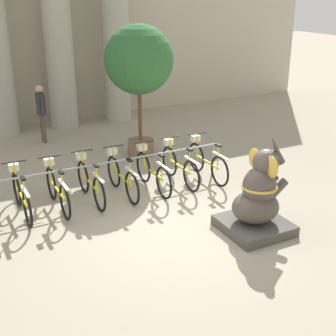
{
  "coord_description": "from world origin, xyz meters",
  "views": [
    {
      "loc": [
        -3.73,
        -6.85,
        4.25
      ],
      "look_at": [
        0.08,
        0.52,
        1.0
      ],
      "focal_mm": 50.0,
      "sensor_mm": 36.0,
      "label": 1
    }
  ],
  "objects_px": {
    "bicycle_7": "(179,166)",
    "person_pedestrian": "(41,108)",
    "potted_tree": "(139,63)",
    "bicycle_3": "(57,189)",
    "bicycle_6": "(153,172)",
    "bicycle_4": "(90,182)",
    "bicycle_5": "(122,177)",
    "bicycle_8": "(207,161)",
    "bicycle_2": "(21,196)",
    "elephant_statue": "(258,200)"
  },
  "relations": [
    {
      "from": "bicycle_7",
      "to": "person_pedestrian",
      "type": "bearing_deg",
      "value": 114.8
    },
    {
      "from": "bicycle_4",
      "to": "person_pedestrian",
      "type": "distance_m",
      "value": 4.46
    },
    {
      "from": "bicycle_6",
      "to": "elephant_statue",
      "type": "distance_m",
      "value": 2.73
    },
    {
      "from": "bicycle_7",
      "to": "potted_tree",
      "type": "height_order",
      "value": "potted_tree"
    },
    {
      "from": "bicycle_3",
      "to": "potted_tree",
      "type": "distance_m",
      "value": 4.11
    },
    {
      "from": "bicycle_8",
      "to": "elephant_statue",
      "type": "relative_size",
      "value": 0.96
    },
    {
      "from": "bicycle_7",
      "to": "potted_tree",
      "type": "distance_m",
      "value": 2.96
    },
    {
      "from": "bicycle_3",
      "to": "bicycle_4",
      "type": "relative_size",
      "value": 1.0
    },
    {
      "from": "bicycle_4",
      "to": "bicycle_6",
      "type": "relative_size",
      "value": 1.0
    },
    {
      "from": "bicycle_6",
      "to": "person_pedestrian",
      "type": "height_order",
      "value": "person_pedestrian"
    },
    {
      "from": "bicycle_2",
      "to": "potted_tree",
      "type": "xyz_separation_m",
      "value": [
        3.53,
        2.17,
        2.02
      ]
    },
    {
      "from": "bicycle_2",
      "to": "bicycle_6",
      "type": "relative_size",
      "value": 1.0
    },
    {
      "from": "bicycle_4",
      "to": "person_pedestrian",
      "type": "bearing_deg",
      "value": 89.11
    },
    {
      "from": "bicycle_8",
      "to": "person_pedestrian",
      "type": "xyz_separation_m",
      "value": [
        -2.75,
        4.48,
        0.58
      ]
    },
    {
      "from": "bicycle_7",
      "to": "person_pedestrian",
      "type": "height_order",
      "value": "person_pedestrian"
    },
    {
      "from": "bicycle_8",
      "to": "person_pedestrian",
      "type": "distance_m",
      "value": 5.29
    },
    {
      "from": "bicycle_7",
      "to": "elephant_statue",
      "type": "bearing_deg",
      "value": -85.93
    },
    {
      "from": "bicycle_4",
      "to": "bicycle_8",
      "type": "bearing_deg",
      "value": -1.11
    },
    {
      "from": "bicycle_6",
      "to": "elephant_statue",
      "type": "xyz_separation_m",
      "value": [
        0.89,
        -2.57,
        0.2
      ]
    },
    {
      "from": "bicycle_5",
      "to": "potted_tree",
      "type": "bearing_deg",
      "value": 56.93
    },
    {
      "from": "bicycle_7",
      "to": "bicycle_6",
      "type": "bearing_deg",
      "value": -175.24
    },
    {
      "from": "bicycle_2",
      "to": "bicycle_6",
      "type": "distance_m",
      "value": 2.82
    },
    {
      "from": "bicycle_7",
      "to": "person_pedestrian",
      "type": "distance_m",
      "value": 4.92
    },
    {
      "from": "bicycle_2",
      "to": "person_pedestrian",
      "type": "distance_m",
      "value": 4.72
    },
    {
      "from": "bicycle_2",
      "to": "elephant_statue",
      "type": "distance_m",
      "value": 4.55
    },
    {
      "from": "bicycle_2",
      "to": "potted_tree",
      "type": "height_order",
      "value": "potted_tree"
    },
    {
      "from": "bicycle_6",
      "to": "elephant_statue",
      "type": "relative_size",
      "value": 0.96
    },
    {
      "from": "bicycle_7",
      "to": "bicycle_8",
      "type": "distance_m",
      "value": 0.71
    },
    {
      "from": "person_pedestrian",
      "to": "bicycle_5",
      "type": "bearing_deg",
      "value": -81.84
    },
    {
      "from": "bicycle_5",
      "to": "person_pedestrian",
      "type": "relative_size",
      "value": 1.05
    },
    {
      "from": "bicycle_5",
      "to": "bicycle_7",
      "type": "bearing_deg",
      "value": 0.39
    },
    {
      "from": "bicycle_8",
      "to": "elephant_statue",
      "type": "height_order",
      "value": "elephant_statue"
    },
    {
      "from": "bicycle_4",
      "to": "elephant_statue",
      "type": "xyz_separation_m",
      "value": [
        2.3,
        -2.64,
        0.2
      ]
    },
    {
      "from": "elephant_statue",
      "to": "person_pedestrian",
      "type": "height_order",
      "value": "elephant_statue"
    },
    {
      "from": "bicycle_7",
      "to": "bicycle_8",
      "type": "relative_size",
      "value": 1.0
    },
    {
      "from": "bicycle_3",
      "to": "person_pedestrian",
      "type": "xyz_separation_m",
      "value": [
        0.77,
        4.46,
        0.58
      ]
    },
    {
      "from": "bicycle_5",
      "to": "bicycle_8",
      "type": "height_order",
      "value": "same"
    },
    {
      "from": "bicycle_5",
      "to": "bicycle_8",
      "type": "bearing_deg",
      "value": -1.04
    },
    {
      "from": "bicycle_5",
      "to": "bicycle_8",
      "type": "distance_m",
      "value": 2.12
    },
    {
      "from": "bicycle_3",
      "to": "bicycle_4",
      "type": "xyz_separation_m",
      "value": [
        0.71,
        0.03,
        0.0
      ]
    },
    {
      "from": "bicycle_6",
      "to": "bicycle_4",
      "type": "bearing_deg",
      "value": 177.35
    },
    {
      "from": "bicycle_3",
      "to": "bicycle_8",
      "type": "relative_size",
      "value": 1.0
    },
    {
      "from": "bicycle_6",
      "to": "potted_tree",
      "type": "xyz_separation_m",
      "value": [
        0.71,
        2.22,
        2.02
      ]
    },
    {
      "from": "bicycle_5",
      "to": "potted_tree",
      "type": "height_order",
      "value": "potted_tree"
    },
    {
      "from": "bicycle_3",
      "to": "bicycle_6",
      "type": "bearing_deg",
      "value": -0.85
    },
    {
      "from": "bicycle_3",
      "to": "bicycle_6",
      "type": "xyz_separation_m",
      "value": [
        2.12,
        -0.03,
        0.0
      ]
    },
    {
      "from": "bicycle_8",
      "to": "bicycle_3",
      "type": "bearing_deg",
      "value": 179.66
    },
    {
      "from": "bicycle_3",
      "to": "elephant_statue",
      "type": "relative_size",
      "value": 0.96
    },
    {
      "from": "bicycle_3",
      "to": "person_pedestrian",
      "type": "relative_size",
      "value": 1.05
    },
    {
      "from": "bicycle_5",
      "to": "bicycle_6",
      "type": "distance_m",
      "value": 0.71
    }
  ]
}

